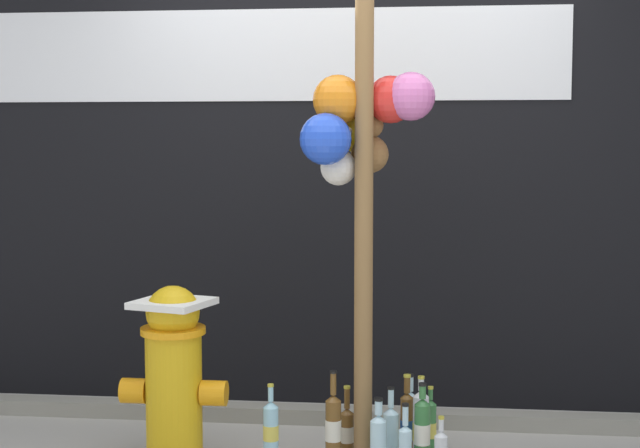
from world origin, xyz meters
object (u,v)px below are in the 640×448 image
object	(u,v)px
memorial_post	(362,88)
bottle_11	(271,432)
bottle_3	(410,418)
bottle_2	(421,425)
bottle_0	(333,427)
bottle_8	(391,433)
bottle_4	(378,440)
bottle_10	(347,429)
fire_hydrant	(174,371)
bottle_6	(430,424)
bottle_1	(405,447)
bottle_5	(422,433)
bottle_7	(407,423)

from	to	relation	value
memorial_post	bottle_11	bearing A→B (deg)	-155.37
bottle_3	bottle_2	bearing A→B (deg)	-73.78
bottle_0	bottle_8	size ratio (longest dim) A/B	1.21
bottle_4	bottle_8	size ratio (longest dim) A/B	0.94
bottle_3	bottle_11	world-z (taller)	bottle_11
bottle_11	bottle_8	bearing A→B (deg)	11.46
bottle_8	memorial_post	bearing A→B (deg)	153.60
memorial_post	bottle_10	distance (m)	1.57
memorial_post	bottle_4	distance (m)	1.56
fire_hydrant	bottle_2	distance (m)	1.15
memorial_post	bottle_6	xyz separation A→B (m)	(0.32, 0.15, -1.57)
bottle_3	bottle_11	size ratio (longest dim) A/B	0.93
fire_hydrant	bottle_2	size ratio (longest dim) A/B	2.09
bottle_3	bottle_4	xyz separation A→B (m)	(-0.13, -0.36, 0.00)
bottle_0	bottle_1	distance (m)	0.35
bottle_1	bottle_4	bearing A→B (deg)	163.14
bottle_3	bottle_5	size ratio (longest dim) A/B	0.88
bottle_3	bottle_6	bearing A→B (deg)	-11.39
bottle_3	bottle_6	xyz separation A→B (m)	(0.10, -0.02, -0.02)
bottle_3	bottle_8	size ratio (longest dim) A/B	1.00
bottle_1	bottle_7	size ratio (longest dim) A/B	0.85
bottle_3	bottle_1	bearing A→B (deg)	-91.98
bottle_4	bottle_7	size ratio (longest dim) A/B	0.88
bottle_1	bottle_5	size ratio (longest dim) A/B	0.80
bottle_7	bottle_10	world-z (taller)	bottle_7
bottle_4	bottle_6	xyz separation A→B (m)	(0.23, 0.34, -0.02)
bottle_5	bottle_8	world-z (taller)	bottle_5
bottle_1	bottle_11	distance (m)	0.60
bottle_1	bottle_3	bearing A→B (deg)	88.02
bottle_1	bottle_6	world-z (taller)	bottle_1
bottle_2	bottle_7	world-z (taller)	bottle_2
bottle_2	bottle_4	xyz separation A→B (m)	(-0.18, -0.17, -0.02)
bottle_8	bottle_2	bearing A→B (deg)	22.61
memorial_post	bottle_5	xyz separation A→B (m)	(0.28, -0.17, -1.52)
bottle_10	bottle_0	bearing A→B (deg)	-111.81
bottle_0	bottle_6	xyz separation A→B (m)	(0.44, 0.24, -0.05)
bottle_5	bottle_10	size ratio (longest dim) A/B	1.24
fire_hydrant	bottle_5	distance (m)	1.14
bottle_1	bottle_11	xyz separation A→B (m)	(-0.60, 0.05, 0.03)
bottle_6	bottle_11	bearing A→B (deg)	-155.34
bottle_11	memorial_post	bearing A→B (deg)	24.63
bottle_1	bottle_10	bearing A→B (deg)	137.14
bottle_2	bottle_8	bearing A→B (deg)	-157.39
bottle_1	bottle_4	distance (m)	0.12
memorial_post	bottle_8	distance (m)	1.56
bottle_10	bottle_8	bearing A→B (deg)	-26.37
memorial_post	bottle_3	size ratio (longest dim) A/B	8.59
bottle_2	bottle_6	bearing A→B (deg)	74.69
bottle_7	bottle_11	world-z (taller)	bottle_7
memorial_post	bottle_1	bearing A→B (deg)	-46.70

